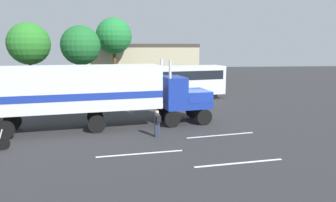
{
  "coord_description": "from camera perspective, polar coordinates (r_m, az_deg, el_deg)",
  "views": [
    {
      "loc": [
        -4.26,
        -21.2,
        5.33
      ],
      "look_at": [
        -2.01,
        -0.15,
        1.6
      ],
      "focal_mm": 32.88,
      "sensor_mm": 36.0,
      "label": 1
    }
  ],
  "objects": [
    {
      "name": "ground_plane",
      "position": [
        22.28,
        5.13,
        -3.89
      ],
      "size": [
        120.0,
        120.0,
        0.0
      ],
      "primitive_type": "plane",
      "color": "#2D2D30"
    },
    {
      "name": "lane_stripe_near",
      "position": [
        19.19,
        9.74,
        -6.27
      ],
      "size": [
        4.36,
        0.92,
        0.01
      ],
      "primitive_type": "cube",
      "rotation": [
        0.0,
        0.0,
        0.17
      ],
      "color": "silver",
      "rests_on": "ground_plane"
    },
    {
      "name": "lane_stripe_mid",
      "position": [
        15.84,
        -5.18,
        -9.7
      ],
      "size": [
        4.39,
        0.71,
        0.01
      ],
      "primitive_type": "cube",
      "rotation": [
        0.0,
        0.0,
        0.13
      ],
      "color": "silver",
      "rests_on": "ground_plane"
    },
    {
      "name": "lane_stripe_far",
      "position": [
        14.96,
        13.08,
        -11.14
      ],
      "size": [
        4.39,
        0.71,
        0.01
      ],
      "primitive_type": "cube",
      "rotation": [
        0.0,
        0.0,
        0.13
      ],
      "color": "silver",
      "rests_on": "ground_plane"
    },
    {
      "name": "semi_truck",
      "position": [
        20.59,
        -13.12,
        1.9
      ],
      "size": [
        14.38,
        5.03,
        4.5
      ],
      "color": "#193399",
      "rests_on": "ground_plane"
    },
    {
      "name": "person_bystander",
      "position": [
        18.35,
        -2.01,
        -4.01
      ],
      "size": [
        0.4,
        0.48,
        1.63
      ],
      "color": "#2D3347",
      "rests_on": "ground_plane"
    },
    {
      "name": "parked_bus",
      "position": [
        31.24,
        0.67,
        4.0
      ],
      "size": [
        11.29,
        4.86,
        3.4
      ],
      "color": "silver",
      "rests_on": "ground_plane"
    },
    {
      "name": "parked_car",
      "position": [
        35.72,
        -24.08,
        1.85
      ],
      "size": [
        4.74,
        3.54,
        1.57
      ],
      "color": "black",
      "rests_on": "ground_plane"
    },
    {
      "name": "tree_left",
      "position": [
        42.86,
        -10.02,
        11.77
      ],
      "size": [
        4.82,
        4.82,
        9.21
      ],
      "color": "brown",
      "rests_on": "ground_plane"
    },
    {
      "name": "tree_center",
      "position": [
        37.32,
        -15.89,
        9.84
      ],
      "size": [
        4.54,
        4.54,
        7.77
      ],
      "color": "brown",
      "rests_on": "ground_plane"
    },
    {
      "name": "tree_right",
      "position": [
        44.26,
        -24.41,
        9.64
      ],
      "size": [
        5.43,
        5.43,
        8.46
      ],
      "color": "brown",
      "rests_on": "ground_plane"
    },
    {
      "name": "building_backdrop",
      "position": [
        48.19,
        -5.96,
        7.31
      ],
      "size": [
        19.45,
        9.16,
        5.8
      ],
      "color": "#B7AD8C",
      "rests_on": "ground_plane"
    }
  ]
}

